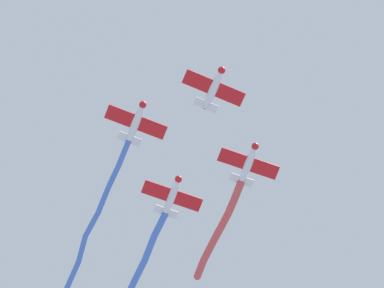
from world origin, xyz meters
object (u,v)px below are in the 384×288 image
object	(u,v)px
airplane_right_wing	(136,122)
airplane_slot	(172,196)
airplane_left_wing	(248,164)
airplane_lead	(214,88)

from	to	relation	value
airplane_right_wing	airplane_slot	xyz separation A→B (m)	(9.45, 1.47, -0.50)
airplane_slot	airplane_left_wing	bearing A→B (deg)	45.15
airplane_left_wing	airplane_right_wing	bearing A→B (deg)	-89.11
airplane_lead	airplane_slot	size ratio (longest dim) A/B	1.02
airplane_right_wing	airplane_slot	size ratio (longest dim) A/B	1.01
airplane_left_wing	airplane_right_wing	size ratio (longest dim) A/B	0.98
airplane_lead	airplane_right_wing	xyz separation A→B (m)	(-1.47, 9.46, 0.30)
airplane_left_wing	airplane_slot	size ratio (longest dim) A/B	0.99
airplane_lead	airplane_right_wing	world-z (taller)	airplane_right_wing
airplane_lead	airplane_slot	distance (m)	13.53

